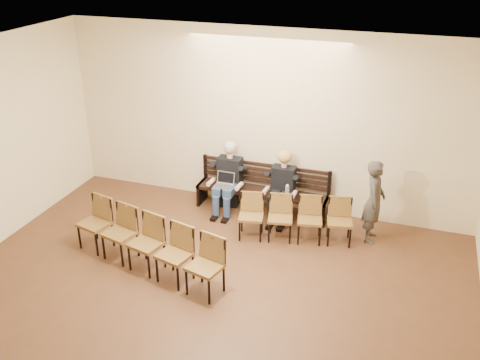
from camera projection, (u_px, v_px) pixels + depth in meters
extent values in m
cube|color=beige|center=(266.00, 121.00, 10.11)|extent=(8.00, 0.02, 3.50)
cube|color=white|center=(121.00, 109.00, 5.09)|extent=(8.00, 10.00, 0.02)
cube|color=black|center=(262.00, 201.00, 10.45)|extent=(2.60, 0.90, 0.45)
cube|color=silver|center=(223.00, 187.00, 10.19)|extent=(0.40, 0.34, 0.25)
cylinder|color=silver|center=(287.00, 197.00, 9.84)|extent=(0.09, 0.09, 0.24)
cube|color=black|center=(229.00, 198.00, 10.72)|extent=(0.43, 0.33, 0.28)
imported|color=#39352F|center=(375.00, 195.00, 9.24)|extent=(0.44, 0.65, 1.74)
cube|color=brown|center=(295.00, 219.00, 9.42)|extent=(2.03, 0.85, 0.82)
cube|color=brown|center=(146.00, 244.00, 8.58)|extent=(2.88, 1.20, 0.93)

